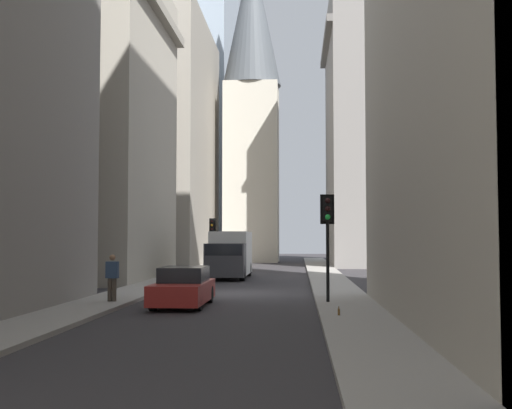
{
  "coord_description": "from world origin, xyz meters",
  "views": [
    {
      "loc": [
        -28.09,
        -2.76,
        2.49
      ],
      "look_at": [
        12.96,
        -0.01,
        4.64
      ],
      "focal_mm": 44.21,
      "sensor_mm": 36.0,
      "label": 1
    }
  ],
  "objects_px": {
    "traffic_light_midblock": "(212,231)",
    "discarded_bottle": "(339,312)",
    "traffic_light_foreground": "(328,222)",
    "delivery_truck": "(230,254)",
    "sedan_red": "(183,288)",
    "pedestrian": "(112,276)"
  },
  "relations": [
    {
      "from": "traffic_light_foreground",
      "to": "discarded_bottle",
      "type": "height_order",
      "value": "traffic_light_foreground"
    },
    {
      "from": "discarded_bottle",
      "to": "traffic_light_foreground",
      "type": "bearing_deg",
      "value": 2.01
    },
    {
      "from": "delivery_truck",
      "to": "traffic_light_foreground",
      "type": "bearing_deg",
      "value": -160.7
    },
    {
      "from": "traffic_light_midblock",
      "to": "sedan_red",
      "type": "bearing_deg",
      "value": -174.36
    },
    {
      "from": "sedan_red",
      "to": "traffic_light_foreground",
      "type": "relative_size",
      "value": 1.09
    },
    {
      "from": "traffic_light_midblock",
      "to": "discarded_bottle",
      "type": "bearing_deg",
      "value": -165.26
    },
    {
      "from": "traffic_light_midblock",
      "to": "discarded_bottle",
      "type": "distance_m",
      "value": 31.83
    },
    {
      "from": "traffic_light_midblock",
      "to": "delivery_truck",
      "type": "bearing_deg",
      "value": -167.08
    },
    {
      "from": "pedestrian",
      "to": "discarded_bottle",
      "type": "xyz_separation_m",
      "value": [
        -3.63,
        -8.06,
        -0.83
      ]
    },
    {
      "from": "traffic_light_foreground",
      "to": "discarded_bottle",
      "type": "xyz_separation_m",
      "value": [
        -3.97,
        -0.14,
        -2.78
      ]
    },
    {
      "from": "delivery_truck",
      "to": "traffic_light_foreground",
      "type": "height_order",
      "value": "traffic_light_foreground"
    },
    {
      "from": "sedan_red",
      "to": "traffic_light_midblock",
      "type": "relative_size",
      "value": 1.11
    },
    {
      "from": "sedan_red",
      "to": "pedestrian",
      "type": "distance_m",
      "value": 2.72
    },
    {
      "from": "traffic_light_foreground",
      "to": "pedestrian",
      "type": "relative_size",
      "value": 2.29
    },
    {
      "from": "sedan_red",
      "to": "discarded_bottle",
      "type": "xyz_separation_m",
      "value": [
        -3.41,
        -5.38,
        -0.42
      ]
    },
    {
      "from": "pedestrian",
      "to": "discarded_bottle",
      "type": "height_order",
      "value": "pedestrian"
    },
    {
      "from": "discarded_bottle",
      "to": "pedestrian",
      "type": "bearing_deg",
      "value": 65.76
    },
    {
      "from": "traffic_light_foreground",
      "to": "discarded_bottle",
      "type": "relative_size",
      "value": 14.59
    },
    {
      "from": "delivery_truck",
      "to": "discarded_bottle",
      "type": "height_order",
      "value": "delivery_truck"
    },
    {
      "from": "delivery_truck",
      "to": "pedestrian",
      "type": "bearing_deg",
      "value": 170.05
    },
    {
      "from": "traffic_light_foreground",
      "to": "pedestrian",
      "type": "xyz_separation_m",
      "value": [
        -0.34,
        7.92,
        -1.96
      ]
    },
    {
      "from": "sedan_red",
      "to": "pedestrian",
      "type": "relative_size",
      "value": 2.5
    }
  ]
}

